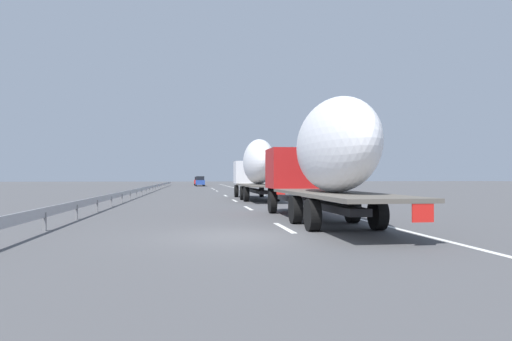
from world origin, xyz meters
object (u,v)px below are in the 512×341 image
car_blue_sedan (200,181)px  car_red_compact (199,181)px  road_sign (264,172)px  truck_lead (256,167)px  truck_trailing (324,156)px

car_blue_sedan → car_red_compact: bearing=1.0°
car_blue_sedan → road_sign: (-36.90, -6.43, 1.38)m
truck_lead → car_red_compact: (61.36, 3.47, -1.61)m
truck_lead → road_sign: bearing=-10.9°
truck_lead → truck_trailing: (-18.17, 0.00, -0.03)m
truck_trailing → car_blue_sedan: size_ratio=2.89×
truck_lead → car_blue_sedan: bearing=3.6°
truck_trailing → car_blue_sedan: 71.32m
truck_lead → car_red_compact: truck_lead is taller
truck_lead → truck_trailing: truck_lead is taller
car_red_compact → car_blue_sedan: size_ratio=0.89×
truck_trailing → car_blue_sedan: bearing=2.7°
car_red_compact → road_sign: (-45.20, -6.57, 1.40)m
truck_trailing → road_sign: bearing=-5.2°
truck_lead → car_red_compact: size_ratio=3.17×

